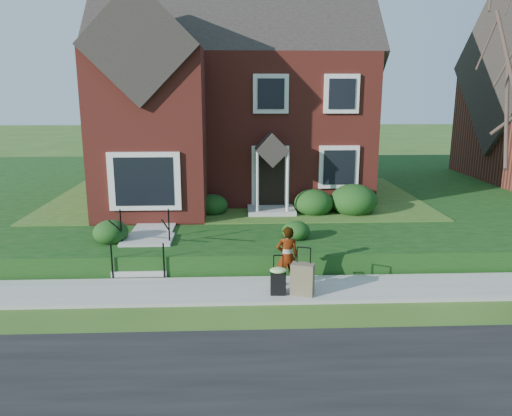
{
  "coord_description": "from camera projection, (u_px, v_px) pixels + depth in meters",
  "views": [
    {
      "loc": [
        -0.02,
        -11.19,
        4.71
      ],
      "look_at": [
        0.53,
        2.0,
        1.59
      ],
      "focal_mm": 35.0,
      "sensor_mm": 36.0,
      "label": 1
    }
  ],
  "objects": [
    {
      "name": "walkway",
      "position": [
        161.0,
        216.0,
        16.58
      ],
      "size": [
        1.2,
        6.0,
        0.06
      ],
      "primitive_type": "cube",
      "color": "#9E9B93",
      "rests_on": "terrace"
    },
    {
      "name": "front_steps",
      "position": [
        145.0,
        250.0,
        13.55
      ],
      "size": [
        1.4,
        2.02,
        1.5
      ],
      "color": "#9E9B93",
      "rests_on": "ground"
    },
    {
      "name": "suitcase_black",
      "position": [
        278.0,
        279.0,
        11.54
      ],
      "size": [
        0.41,
        0.34,
        0.95
      ],
      "rotation": [
        0.0,
        0.0,
        -0.05
      ],
      "color": "black",
      "rests_on": "sidewalk"
    },
    {
      "name": "woman",
      "position": [
        287.0,
        256.0,
        12.01
      ],
      "size": [
        0.55,
        0.37,
        1.48
      ],
      "primitive_type": "imported",
      "rotation": [
        0.0,
        0.0,
        3.18
      ],
      "color": "#999999",
      "rests_on": "sidewalk"
    },
    {
      "name": "foundation_shrubs",
      "position": [
        265.0,
        203.0,
        16.51
      ],
      "size": [
        9.7,
        4.3,
        1.12
      ],
      "color": "#153610",
      "rests_on": "terrace"
    },
    {
      "name": "terrace",
      "position": [
        324.0,
        190.0,
        22.66
      ],
      "size": [
        44.0,
        20.0,
        0.6
      ],
      "primitive_type": "cube",
      "color": "#0F350E",
      "rests_on": "ground"
    },
    {
      "name": "sidewalk",
      "position": [
        237.0,
        290.0,
        11.96
      ],
      "size": [
        60.0,
        1.6,
        0.08
      ],
      "primitive_type": "cube",
      "color": "#9E9B93",
      "rests_on": "ground"
    },
    {
      "name": "main_house",
      "position": [
        230.0,
        76.0,
        20.09
      ],
      "size": [
        10.4,
        10.2,
        9.4
      ],
      "color": "maroon",
      "rests_on": "terrace"
    },
    {
      "name": "ground",
      "position": [
        237.0,
        292.0,
        11.97
      ],
      "size": [
        120.0,
        120.0,
        0.0
      ],
      "primitive_type": "plane",
      "color": "#2D5119",
      "rests_on": "ground"
    },
    {
      "name": "suitcase_olive",
      "position": [
        303.0,
        279.0,
        11.53
      ],
      "size": [
        0.59,
        0.45,
        1.13
      ],
      "rotation": [
        0.0,
        0.0,
        -0.33
      ],
      "color": "brown",
      "rests_on": "sidewalk"
    }
  ]
}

